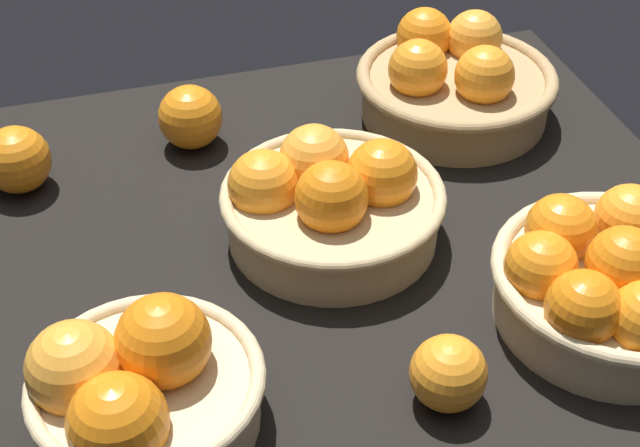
{
  "coord_description": "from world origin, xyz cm",
  "views": [
    {
      "loc": [
        23.15,
        74.86,
        68.58
      ],
      "look_at": [
        2.11,
        3.21,
        7.0
      ],
      "focal_mm": 52.28,
      "sensor_mm": 36.0,
      "label": 1
    }
  ],
  "objects_px": {
    "basket_far_right": "(137,389)",
    "loose_orange_back_gap": "(190,117)",
    "loose_orange_side_gap": "(448,373)",
    "basket_far_left": "(613,280)",
    "loose_orange_front_gap": "(17,160)",
    "basket_near_left": "(454,81)",
    "basket_center": "(331,200)"
  },
  "relations": [
    {
      "from": "basket_far_left",
      "to": "basket_center",
      "type": "height_order",
      "value": "basket_far_left"
    },
    {
      "from": "basket_near_left",
      "to": "basket_center",
      "type": "bearing_deg",
      "value": 40.96
    },
    {
      "from": "loose_orange_side_gap",
      "to": "basket_far_left",
      "type": "bearing_deg",
      "value": -164.72
    },
    {
      "from": "basket_far_right",
      "to": "loose_orange_side_gap",
      "type": "distance_m",
      "value": 0.27
    },
    {
      "from": "basket_far_right",
      "to": "loose_orange_front_gap",
      "type": "height_order",
      "value": "basket_far_right"
    },
    {
      "from": "basket_center",
      "to": "loose_orange_front_gap",
      "type": "bearing_deg",
      "value": -29.79
    },
    {
      "from": "basket_center",
      "to": "loose_orange_back_gap",
      "type": "relative_size",
      "value": 3.06
    },
    {
      "from": "basket_far_right",
      "to": "basket_far_left",
      "type": "height_order",
      "value": "same"
    },
    {
      "from": "basket_center",
      "to": "loose_orange_front_gap",
      "type": "relative_size",
      "value": 3.08
    },
    {
      "from": "basket_far_left",
      "to": "loose_orange_side_gap",
      "type": "xyz_separation_m",
      "value": [
        0.19,
        0.05,
        -0.02
      ]
    },
    {
      "from": "basket_far_right",
      "to": "basket_near_left",
      "type": "height_order",
      "value": "basket_far_right"
    },
    {
      "from": "loose_orange_front_gap",
      "to": "loose_orange_back_gap",
      "type": "distance_m",
      "value": 0.21
    },
    {
      "from": "basket_center",
      "to": "loose_orange_back_gap",
      "type": "bearing_deg",
      "value": -62.1
    },
    {
      "from": "basket_far_right",
      "to": "basket_center",
      "type": "relative_size",
      "value": 0.85
    },
    {
      "from": "loose_orange_back_gap",
      "to": "loose_orange_side_gap",
      "type": "xyz_separation_m",
      "value": [
        -0.14,
        0.46,
        -0.0
      ]
    },
    {
      "from": "loose_orange_back_gap",
      "to": "loose_orange_side_gap",
      "type": "relative_size",
      "value": 1.13
    },
    {
      "from": "loose_orange_side_gap",
      "to": "loose_orange_back_gap",
      "type": "bearing_deg",
      "value": -72.63
    },
    {
      "from": "basket_near_left",
      "to": "loose_orange_front_gap",
      "type": "height_order",
      "value": "basket_near_left"
    },
    {
      "from": "basket_far_left",
      "to": "loose_orange_side_gap",
      "type": "height_order",
      "value": "basket_far_left"
    },
    {
      "from": "basket_far_left",
      "to": "loose_orange_back_gap",
      "type": "xyz_separation_m",
      "value": [
        0.33,
        -0.41,
        -0.01
      ]
    },
    {
      "from": "basket_near_left",
      "to": "basket_center",
      "type": "xyz_separation_m",
      "value": [
        0.22,
        0.19,
        0.0
      ]
    },
    {
      "from": "basket_far_right",
      "to": "basket_center",
      "type": "bearing_deg",
      "value": -138.94
    },
    {
      "from": "loose_orange_front_gap",
      "to": "loose_orange_side_gap",
      "type": "bearing_deg",
      "value": 129.03
    },
    {
      "from": "basket_far_left",
      "to": "basket_near_left",
      "type": "bearing_deg",
      "value": -89.99
    },
    {
      "from": "basket_near_left",
      "to": "loose_orange_front_gap",
      "type": "bearing_deg",
      "value": 0.96
    },
    {
      "from": "basket_far_right",
      "to": "loose_orange_back_gap",
      "type": "bearing_deg",
      "value": -106.03
    },
    {
      "from": "basket_far_right",
      "to": "basket_near_left",
      "type": "bearing_deg",
      "value": -138.99
    },
    {
      "from": "basket_far_right",
      "to": "loose_orange_back_gap",
      "type": "distance_m",
      "value": 0.43
    },
    {
      "from": "basket_far_right",
      "to": "loose_orange_back_gap",
      "type": "relative_size",
      "value": 2.61
    },
    {
      "from": "basket_far_right",
      "to": "basket_near_left",
      "type": "xyz_separation_m",
      "value": [
        -0.45,
        -0.39,
        -0.0
      ]
    },
    {
      "from": "loose_orange_back_gap",
      "to": "basket_near_left",
      "type": "bearing_deg",
      "value": 176.16
    },
    {
      "from": "loose_orange_back_gap",
      "to": "basket_center",
      "type": "bearing_deg",
      "value": 117.9
    }
  ]
}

